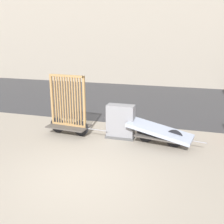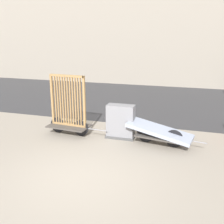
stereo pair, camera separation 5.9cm
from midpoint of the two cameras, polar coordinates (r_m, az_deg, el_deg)
ground_plane at (r=6.46m, az=-6.60°, el=-13.98°), size 60.00×60.00×0.00m
road_strip at (r=13.98m, az=7.09°, el=2.70°), size 56.00×8.36×0.01m
bike_cart_with_bedframe at (r=8.92m, az=-9.23°, el=-0.43°), size 2.12×0.90×2.04m
bike_cart_with_mattress at (r=8.18m, az=10.56°, el=-4.33°), size 2.42×1.12×0.66m
utility_cabinet at (r=8.55m, az=2.08°, el=-2.37°), size 0.95×0.45×1.11m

